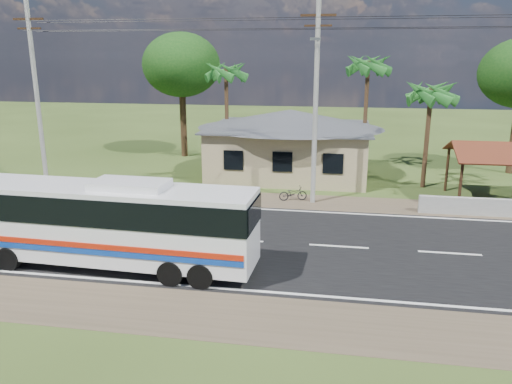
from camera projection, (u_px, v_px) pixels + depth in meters
The scene contains 12 objects.
ground at pixel (235, 240), 21.90m from camera, with size 120.00×120.00×0.00m, color #2D4117.
road at pixel (235, 240), 21.90m from camera, with size 120.00×16.00×0.03m.
house at pixel (290, 136), 33.39m from camera, with size 12.40×10.00×5.00m.
waiting_shed at pixel (500, 153), 27.15m from camera, with size 5.20×4.48×3.35m.
concrete_barrier at pixel (491, 207), 25.15m from camera, with size 7.00×0.30×0.90m, color #9E9E99.
utility_poles at pixel (309, 97), 26.11m from camera, with size 32.80×2.22×11.00m.
palm_near at pixel (431, 93), 29.30m from camera, with size 2.80×2.80×6.70m.
palm_mid at pixel (368, 66), 33.77m from camera, with size 2.80×2.80×8.20m.
palm_far at pixel (226, 72), 35.99m from camera, with size 2.80×2.80×7.70m.
tree_behind_house at pixel (181, 65), 38.43m from camera, with size 6.00×6.00×9.61m.
coach_bus at pixel (109, 218), 18.65m from camera, with size 11.22×2.78×3.46m.
motorcycle at pixel (293, 193), 27.83m from camera, with size 0.55×1.57×0.82m, color black.
Camera 1 is at (4.37, -20.11, 7.85)m, focal length 35.00 mm.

